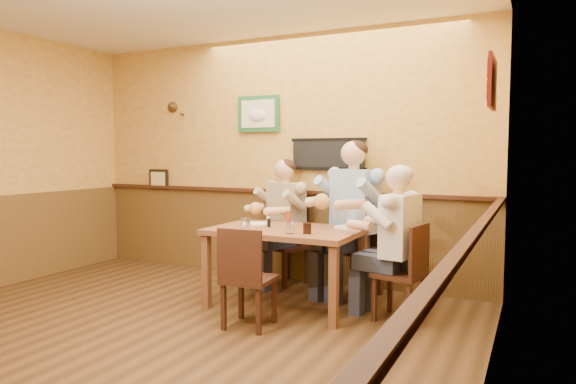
# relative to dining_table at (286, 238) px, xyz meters

# --- Properties ---
(room) EXTENTS (5.02, 5.03, 2.81)m
(room) POSITION_rel_dining_table_xyz_m (-0.49, -1.33, 1.03)
(room) COLOR #372310
(room) RESTS_ON ground
(dining_table) EXTENTS (1.40, 0.90, 0.75)m
(dining_table) POSITION_rel_dining_table_xyz_m (0.00, 0.00, 0.00)
(dining_table) COLOR brown
(dining_table) RESTS_ON ground
(chair_back_left) EXTENTS (0.53, 0.53, 0.88)m
(chair_back_left) POSITION_rel_dining_table_xyz_m (-0.37, 0.77, -0.22)
(chair_back_left) COLOR #3D2013
(chair_back_left) RESTS_ON ground
(chair_back_right) EXTENTS (0.60, 0.60, 1.00)m
(chair_back_right) POSITION_rel_dining_table_xyz_m (0.47, 0.66, -0.16)
(chair_back_right) COLOR #3D2013
(chair_back_right) RESTS_ON ground
(chair_right_end) EXTENTS (0.46, 0.46, 0.85)m
(chair_right_end) POSITION_rel_dining_table_xyz_m (1.08, 0.06, -0.23)
(chair_right_end) COLOR #3D2013
(chair_right_end) RESTS_ON ground
(chair_near_side) EXTENTS (0.42, 0.42, 0.85)m
(chair_near_side) POSITION_rel_dining_table_xyz_m (-0.01, -0.66, -0.23)
(chair_near_side) COLOR #3D2013
(chair_near_side) RESTS_ON ground
(diner_tan_shirt) EXTENTS (0.76, 0.76, 1.25)m
(diner_tan_shirt) POSITION_rel_dining_table_xyz_m (-0.37, 0.77, -0.03)
(diner_tan_shirt) COLOR tan
(diner_tan_shirt) RESTS_ON ground
(diner_blue_polo) EXTENTS (0.86, 0.86, 1.43)m
(diner_blue_polo) POSITION_rel_dining_table_xyz_m (0.47, 0.66, 0.05)
(diner_blue_polo) COLOR #8CA7D3
(diner_blue_polo) RESTS_ON ground
(diner_white_elder) EXTENTS (0.65, 0.65, 1.22)m
(diner_white_elder) POSITION_rel_dining_table_xyz_m (1.08, 0.06, -0.05)
(diner_white_elder) COLOR silver
(diner_white_elder) RESTS_ON ground
(water_glass_left) EXTENTS (0.09, 0.09, 0.12)m
(water_glass_left) POSITION_rel_dining_table_xyz_m (-0.25, -0.32, 0.15)
(water_glass_left) COLOR white
(water_glass_left) RESTS_ON dining_table
(water_glass_mid) EXTENTS (0.08, 0.08, 0.11)m
(water_glass_mid) POSITION_rel_dining_table_xyz_m (0.18, -0.27, 0.15)
(water_glass_mid) COLOR white
(water_glass_mid) RESTS_ON dining_table
(cola_tumbler) EXTENTS (0.10, 0.10, 0.10)m
(cola_tumbler) POSITION_rel_dining_table_xyz_m (0.32, -0.22, 0.14)
(cola_tumbler) COLOR black
(cola_tumbler) RESTS_ON dining_table
(hot_sauce_bottle) EXTENTS (0.05, 0.05, 0.19)m
(hot_sauce_bottle) POSITION_rel_dining_table_xyz_m (0.03, 0.00, 0.19)
(hot_sauce_bottle) COLOR #B33213
(hot_sauce_bottle) RESTS_ON dining_table
(salt_shaker) EXTENTS (0.05, 0.05, 0.09)m
(salt_shaker) POSITION_rel_dining_table_xyz_m (-0.20, 0.03, 0.14)
(salt_shaker) COLOR silver
(salt_shaker) RESTS_ON dining_table
(pepper_shaker) EXTENTS (0.04, 0.04, 0.08)m
(pepper_shaker) POSITION_rel_dining_table_xyz_m (-0.18, -0.00, 0.13)
(pepper_shaker) COLOR black
(pepper_shaker) RESTS_ON dining_table
(plate_far_left) EXTENTS (0.32, 0.32, 0.02)m
(plate_far_left) POSITION_rel_dining_table_xyz_m (-0.37, 0.11, 0.10)
(plate_far_left) COLOR white
(plate_far_left) RESTS_ON dining_table
(plate_far_right) EXTENTS (0.32, 0.32, 0.02)m
(plate_far_right) POSITION_rel_dining_table_xyz_m (0.53, 0.26, 0.10)
(plate_far_right) COLOR silver
(plate_far_right) RESTS_ON dining_table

